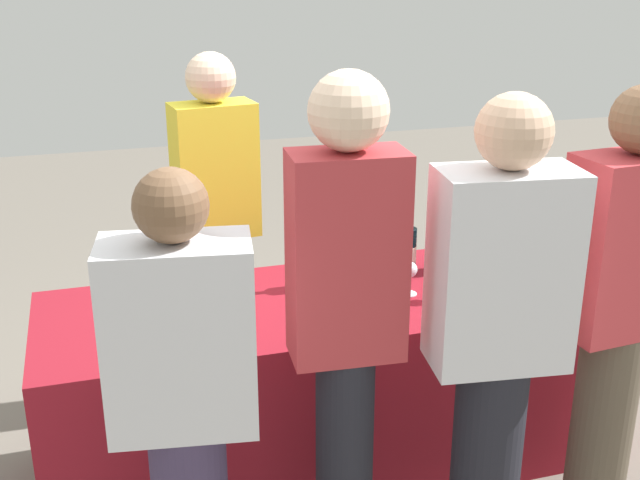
{
  "coord_description": "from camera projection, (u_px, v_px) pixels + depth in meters",
  "views": [
    {
      "loc": [
        -0.83,
        -2.78,
        2.07
      ],
      "look_at": [
        0.0,
        0.0,
        1.01
      ],
      "focal_mm": 44.61,
      "sensor_mm": 36.0,
      "label": 1
    }
  ],
  "objects": [
    {
      "name": "wine_glass_5",
      "position": [
        479.0,
        278.0,
        3.11
      ],
      "size": [
        0.07,
        0.07,
        0.14
      ],
      "color": "silver",
      "rests_on": "tasting_table"
    },
    {
      "name": "ice_bucket",
      "position": [
        497.0,
        269.0,
        3.24
      ],
      "size": [
        0.22,
        0.22,
        0.17
      ],
      "primitive_type": "cylinder",
      "color": "silver",
      "rests_on": "tasting_table"
    },
    {
      "name": "wine_glass_1",
      "position": [
        223.0,
        306.0,
        2.86
      ],
      "size": [
        0.07,
        0.07,
        0.15
      ],
      "color": "silver",
      "rests_on": "tasting_table"
    },
    {
      "name": "wine_glass_0",
      "position": [
        192.0,
        296.0,
        2.93
      ],
      "size": [
        0.08,
        0.08,
        0.15
      ],
      "color": "silver",
      "rests_on": "tasting_table"
    },
    {
      "name": "guest_0",
      "position": [
        184.0,
        406.0,
        2.31
      ],
      "size": [
        0.45,
        0.29,
        1.54
      ],
      "rotation": [
        0.0,
        0.0,
        -0.15
      ],
      "color": "#3F3351",
      "rests_on": "ground_plane"
    },
    {
      "name": "guest_1",
      "position": [
        346.0,
        320.0,
        2.47
      ],
      "size": [
        0.36,
        0.24,
        1.76
      ],
      "rotation": [
        0.0,
        0.0,
        -0.08
      ],
      "color": "black",
      "rests_on": "ground_plane"
    },
    {
      "name": "wine_bottle_0",
      "position": [
        328.0,
        258.0,
        3.25
      ],
      "size": [
        0.08,
        0.08,
        0.34
      ],
      "color": "black",
      "rests_on": "tasting_table"
    },
    {
      "name": "wine_glass_2",
      "position": [
        395.0,
        281.0,
        3.1
      ],
      "size": [
        0.06,
        0.06,
        0.13
      ],
      "color": "silver",
      "rests_on": "tasting_table"
    },
    {
      "name": "wine_bottle_1",
      "position": [
        407.0,
        250.0,
        3.38
      ],
      "size": [
        0.08,
        0.08,
        0.3
      ],
      "color": "black",
      "rests_on": "tasting_table"
    },
    {
      "name": "wine_glass_3",
      "position": [
        409.0,
        271.0,
        3.18
      ],
      "size": [
        0.07,
        0.07,
        0.14
      ],
      "color": "silver",
      "rests_on": "tasting_table"
    },
    {
      "name": "wine_bottle_2",
      "position": [
        436.0,
        245.0,
        3.41
      ],
      "size": [
        0.08,
        0.08,
        0.33
      ],
      "color": "black",
      "rests_on": "tasting_table"
    },
    {
      "name": "server_pouring",
      "position": [
        217.0,
        216.0,
        3.66
      ],
      "size": [
        0.39,
        0.25,
        1.66
      ],
      "rotation": [
        0.0,
        0.0,
        3.27
      ],
      "color": "black",
      "rests_on": "ground_plane"
    },
    {
      "name": "tasting_table",
      "position": [
        320.0,
        382.0,
        3.3
      ],
      "size": [
        2.21,
        0.79,
        0.76
      ],
      "primitive_type": "cube",
      "color": "maroon",
      "rests_on": "ground_plane"
    },
    {
      "name": "ground_plane",
      "position": [
        320.0,
        458.0,
        3.43
      ],
      "size": [
        12.0,
        12.0,
        0.0
      ],
      "primitive_type": "plane",
      "color": "slate"
    },
    {
      "name": "guest_3",
      "position": [
        619.0,
        308.0,
        2.73
      ],
      "size": [
        0.42,
        0.25,
        1.68
      ],
      "rotation": [
        0.0,
        0.0,
        0.08
      ],
      "color": "brown",
      "rests_on": "ground_plane"
    },
    {
      "name": "wine_bottle_3",
      "position": [
        481.0,
        246.0,
        3.41
      ],
      "size": [
        0.07,
        0.07,
        0.31
      ],
      "color": "black",
      "rests_on": "tasting_table"
    },
    {
      "name": "guest_2",
      "position": [
        496.0,
        340.0,
        2.5
      ],
      "size": [
        0.45,
        0.29,
        1.7
      ],
      "rotation": [
        0.0,
        0.0,
        -0.13
      ],
      "color": "black",
      "rests_on": "ground_plane"
    },
    {
      "name": "wine_glass_4",
      "position": [
        439.0,
        280.0,
        3.12
      ],
      "size": [
        0.06,
        0.06,
        0.13
      ],
      "color": "silver",
      "rests_on": "tasting_table"
    }
  ]
}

